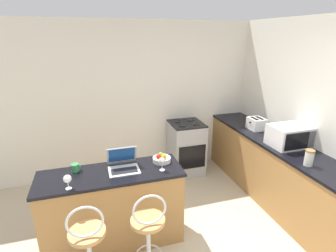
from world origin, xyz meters
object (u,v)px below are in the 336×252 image
stove_range (186,148)px  wine_glass_short (162,161)px  bar_stool_far (149,237)px  toaster (256,124)px  bar_stool_near (89,250)px  wine_glass_tall (67,179)px  microwave (289,136)px  mug_green (76,167)px  laptop (123,163)px  storage_jar (309,158)px  fruit_bowl (162,159)px

stove_range → wine_glass_short: 1.79m
bar_stool_far → toaster: toaster is taller
bar_stool_near → bar_stool_far: same height
wine_glass_tall → microwave: bearing=5.1°
microwave → mug_green: (-2.75, 0.10, -0.10)m
wine_glass_short → laptop: bearing=156.8°
bar_stool_near → microwave: 2.81m
bar_stool_near → wine_glass_short: wine_glass_short is taller
storage_jar → wine_glass_short: storage_jar is taller
stove_range → wine_glass_tall: (-1.83, -1.56, 0.57)m
stove_range → fruit_bowl: bearing=-122.4°
mug_green → wine_glass_short: 0.96m
bar_stool_near → toaster: size_ratio=3.90×
bar_stool_far → wine_glass_short: size_ratio=6.46×
microwave → wine_glass_short: microwave is taller
fruit_bowl → microwave: bearing=-1.4°
stove_range → storage_jar: (0.79, -1.85, 0.56)m
mug_green → wine_glass_tall: wine_glass_tall is taller
toaster → storage_jar: storage_jar is taller
wine_glass_short → wine_glass_tall: wine_glass_short is taller
toaster → wine_glass_tall: size_ratio=1.70×
wine_glass_tall → laptop: bearing=25.0°
wine_glass_short → bar_stool_near: bearing=-151.5°
storage_jar → mug_green: storage_jar is taller
bar_stool_near → laptop: (0.43, 0.63, 0.52)m
microwave → wine_glass_tall: (-2.81, -0.25, -0.03)m
bar_stool_near → bar_stool_far: size_ratio=1.00×
microwave → toaster: (-0.03, 0.70, -0.05)m
fruit_bowl → wine_glass_short: size_ratio=1.38×
bar_stool_near → fruit_bowl: fruit_bowl is taller
bar_stool_near → wine_glass_short: bearing=28.5°
laptop → wine_glass_tall: bearing=-155.0°
mug_green → wine_glass_tall: size_ratio=0.68×
stove_range → wine_glass_short: size_ratio=6.04×
microwave → bar_stool_far: bearing=-163.7°
laptop → toaster: (2.21, 0.68, 0.03)m
mug_green → wine_glass_short: (0.92, -0.26, 0.07)m
fruit_bowl → storage_jar: storage_jar is taller
stove_range → mug_green: (-1.77, -1.20, 0.51)m
microwave → fruit_bowl: microwave is taller
bar_stool_near → bar_stool_far: (0.57, 0.00, 0.00)m
laptop → wine_glass_tall: (-0.57, -0.27, 0.05)m
bar_stool_near → stove_range: 2.56m
fruit_bowl → mug_green: size_ratio=2.07×
stove_range → fruit_bowl: 1.58m
bar_stool_near → wine_glass_tall: bearing=111.1°
bar_stool_far → laptop: (-0.14, 0.63, 0.52)m
microwave → fruit_bowl: (-1.78, 0.04, -0.10)m
mug_green → stove_range: bearing=34.1°
stove_range → mug_green: mug_green is taller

